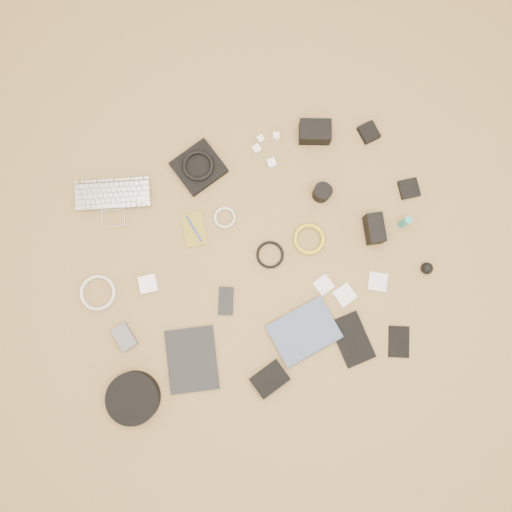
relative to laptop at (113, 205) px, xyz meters
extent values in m
cube|color=olive|center=(0.51, -0.37, -0.03)|extent=(4.00, 4.00, 0.04)
imported|color=#BCBCC0|center=(0.00, 0.00, 0.00)|extent=(0.34, 0.26, 0.02)
cube|color=black|center=(0.38, 0.08, 0.00)|extent=(0.24, 0.23, 0.03)
torus|color=black|center=(0.38, 0.08, 0.03)|extent=(0.16, 0.16, 0.02)
cube|color=white|center=(0.63, 0.11, 0.00)|extent=(0.04, 0.04, 0.03)
cube|color=white|center=(0.65, 0.14, 0.00)|extent=(0.03, 0.03, 0.02)
cube|color=white|center=(0.72, 0.14, 0.00)|extent=(0.03, 0.03, 0.03)
cube|color=white|center=(0.68, 0.03, 0.00)|extent=(0.04, 0.04, 0.03)
cube|color=black|center=(0.88, 0.12, 0.03)|extent=(0.15, 0.12, 0.07)
cube|color=black|center=(1.10, 0.07, 0.00)|extent=(0.09, 0.09, 0.03)
cube|color=olive|center=(0.31, -0.17, -0.01)|extent=(0.09, 0.14, 0.01)
cylinder|color=#1438A9|center=(0.31, -0.17, 0.00)|extent=(0.05, 0.12, 0.01)
torus|color=silver|center=(0.44, -0.15, -0.01)|extent=(0.11, 0.11, 0.01)
cylinder|color=black|center=(0.85, -0.14, 0.03)|extent=(0.08, 0.08, 0.08)
cylinder|color=black|center=(0.86, -0.14, 0.01)|extent=(0.07, 0.07, 0.05)
cube|color=black|center=(1.21, -0.20, 0.00)|extent=(0.08, 0.08, 0.02)
cube|color=white|center=(0.08, -0.35, 0.00)|extent=(0.07, 0.07, 0.03)
torus|color=silver|center=(-0.13, -0.34, -0.01)|extent=(0.18, 0.18, 0.01)
torus|color=black|center=(0.59, -0.34, -0.01)|extent=(0.13, 0.13, 0.01)
torus|color=gold|center=(0.76, -0.31, 0.00)|extent=(0.16, 0.16, 0.01)
cube|color=black|center=(1.02, -0.33, 0.03)|extent=(0.07, 0.12, 0.09)
cylinder|color=teal|center=(1.15, -0.33, 0.04)|extent=(0.03, 0.03, 0.10)
cube|color=#55555A|center=(-0.05, -0.54, 0.00)|extent=(0.10, 0.12, 0.03)
cube|color=black|center=(0.19, -0.69, -0.01)|extent=(0.22, 0.27, 0.01)
cube|color=black|center=(0.37, -0.49, -0.01)|extent=(0.09, 0.13, 0.01)
cube|color=silver|center=(0.77, -0.51, -0.01)|extent=(0.09, 0.09, 0.01)
cube|color=silver|center=(0.85, -0.57, -0.01)|extent=(0.10, 0.10, 0.01)
cube|color=silver|center=(0.99, -0.54, -0.01)|extent=(0.10, 0.10, 0.01)
sphere|color=black|center=(1.19, -0.53, 0.01)|extent=(0.06, 0.06, 0.05)
cylinder|color=black|center=(-0.06, -0.78, 0.02)|extent=(0.23, 0.23, 0.06)
cube|color=black|center=(0.48, -0.83, 0.00)|extent=(0.16, 0.14, 0.03)
imported|color=#3F506B|center=(0.68, -0.77, 0.00)|extent=(0.30, 0.25, 0.03)
cube|color=black|center=(0.83, -0.75, -0.01)|extent=(0.16, 0.22, 0.01)
cube|color=black|center=(1.02, -0.80, -0.01)|extent=(0.11, 0.14, 0.01)
camera|label=1|loc=(0.48, -0.56, 2.02)|focal=35.00mm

